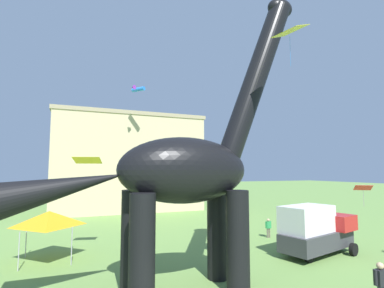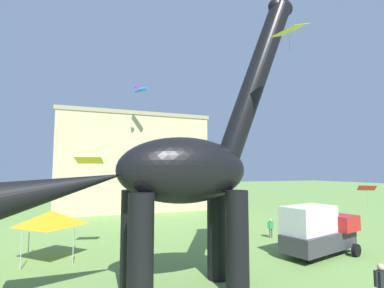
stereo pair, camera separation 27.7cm
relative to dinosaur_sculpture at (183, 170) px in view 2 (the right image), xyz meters
name	(u,v)px [view 2 (the right image)]	position (x,y,z in m)	size (l,w,h in m)	color
dinosaur_sculpture	(183,170)	(0.00, 0.00, 0.00)	(14.57, 3.09, 15.23)	black
parked_box_truck	(317,230)	(10.12, 2.28, -3.86)	(5.94, 3.39, 3.20)	#38383D
person_vendor_side	(135,242)	(-0.84, 7.45, -4.87)	(0.39, 0.17, 1.05)	#6B6056
person_watching_child	(382,282)	(6.85, -4.40, -4.42)	(0.67, 0.30, 1.79)	#2D3347
person_near_flyer	(271,226)	(10.31, 7.56, -4.58)	(0.57, 0.25, 1.54)	#6B6056
festival_canopy_tent	(51,218)	(-6.04, 7.46, -2.96)	(3.15, 3.15, 3.00)	#B2B2B7
kite_near_low	(289,31)	(3.95, -2.91, 6.14)	(1.27, 1.57, 1.79)	yellow
kite_mid_center	(140,89)	(2.05, 21.43, 9.76)	(1.84, 1.78, 0.52)	#287AE5
kite_mid_left	(89,160)	(-3.91, 7.65, 0.66)	(1.98, 1.64, 0.40)	yellow
kite_far_left	(367,188)	(16.95, 3.96, -1.41)	(1.55, 1.49, 1.70)	red
background_building_block	(131,163)	(2.46, 29.94, 1.14)	(20.12, 10.78, 13.28)	#CCB78E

